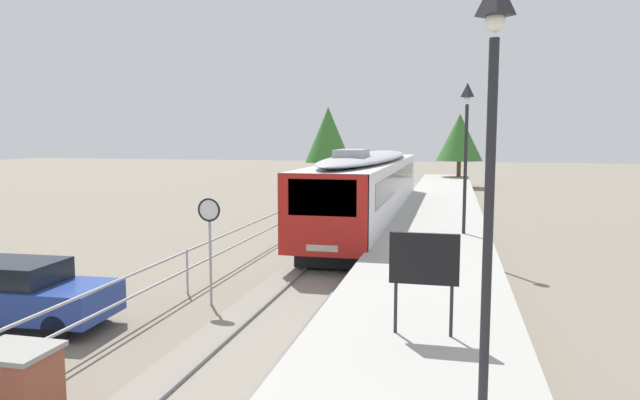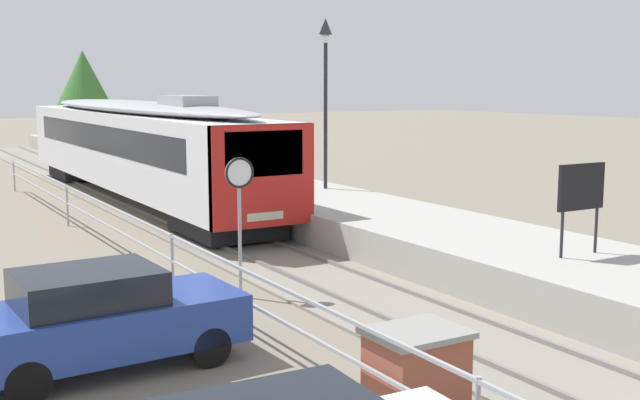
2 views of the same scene
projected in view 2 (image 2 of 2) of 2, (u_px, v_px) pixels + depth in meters
ground_plane at (71, 220)px, 24.49m from camera, size 160.00×160.00×0.00m
track_rails at (163, 211)px, 26.00m from camera, size 3.20×60.00×0.14m
commuter_train at (137, 143)px, 27.86m from camera, size 2.82×20.51×3.74m
station_platform at (251, 192)px, 27.58m from camera, size 3.90×60.00×0.90m
platform_lamp_mid_platform at (326, 71)px, 24.59m from camera, size 0.34×0.34×5.35m
platform_notice_board at (581, 190)px, 15.11m from camera, size 1.20×0.08×1.80m
speed_limit_sign at (240, 192)px, 15.32m from camera, size 0.61×0.10×2.81m
brick_utility_cabinet at (416, 372)px, 9.99m from camera, size 1.21×0.99×1.13m
carpark_fence at (172, 250)px, 15.70m from camera, size 0.06×36.06×1.25m
parked_hatchback_blue at (102, 317)px, 11.58m from camera, size 4.07×1.92×1.53m
tree_behind_carpark at (83, 82)px, 50.62m from camera, size 3.99×3.99×6.40m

